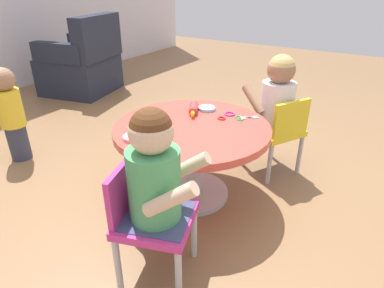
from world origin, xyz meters
The scene contains 14 objects.
ground_plane centered at (0.00, 0.00, 0.00)m, with size 10.00×10.00×0.00m, color olive.
craft_table centered at (0.00, 0.00, 0.35)m, with size 0.87×0.87×0.46m.
child_chair_left centered at (-0.60, -0.17, 0.31)m, with size 0.38×0.38×0.54m.
seated_child_left centered at (-0.58, -0.20, 0.53)m, with size 0.37×0.41×0.51m.
child_chair_right centered at (0.53, -0.32, 0.31)m, with size 0.41×0.41×0.54m.
seated_child_right centered at (0.55, -0.29, 0.53)m, with size 0.40×0.43×0.51m.
armchair_dark centered at (1.06, 2.15, 0.31)m, with size 0.85×0.86×0.85m.
toddler_standing centered at (-0.29, 1.31, 0.36)m, with size 0.17×0.17×0.67m.
rolling_pin centered at (0.18, 0.10, 0.49)m, with size 0.21×0.13×0.05m.
craft_scissors centered at (0.25, -0.20, 0.46)m, with size 0.13×0.14×0.01m.
playdough_blob_0 centered at (-0.31, 0.16, 0.47)m, with size 0.11×0.11×0.02m, color pink.
playdough_blob_1 centered at (0.25, 0.05, 0.47)m, with size 0.11×0.11×0.02m, color #8CCCF2.
cookie_cutter_0 centered at (0.17, -0.09, 0.47)m, with size 0.05×0.05×0.01m, color red.
cookie_cutter_1 centered at (0.26, -0.10, 0.47)m, with size 0.07×0.07×0.01m, color #D83FA5.
Camera 1 is at (-1.42, -0.91, 1.20)m, focal length 31.01 mm.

